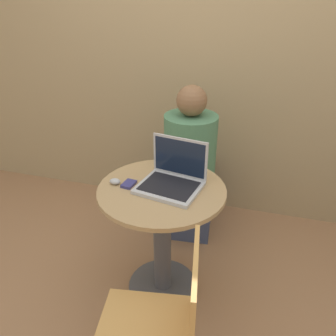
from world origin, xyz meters
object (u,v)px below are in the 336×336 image
cell_phone (129,184)px  chair_empty (161,333)px  laptop (173,178)px  person_seated (190,175)px

cell_phone → chair_empty: bearing=-58.5°
chair_empty → cell_phone: bearing=121.5°
laptop → chair_empty: (0.14, -0.67, -0.34)m
laptop → person_seated: size_ratio=0.31×
laptop → cell_phone: (-0.23, -0.06, -0.04)m
laptop → cell_phone: bearing=-164.5°
person_seated → chair_empty: bearing=-82.5°
chair_empty → person_seated: (-0.17, 1.27, 0.02)m
person_seated → cell_phone: bearing=-106.7°
chair_empty → person_seated: size_ratio=0.75×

